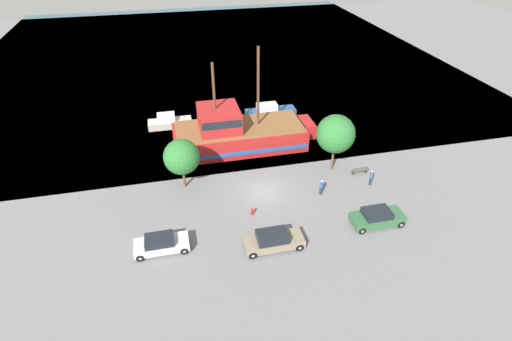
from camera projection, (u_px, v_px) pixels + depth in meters
ground_plane at (264, 192)px, 38.12m from camera, size 160.00×160.00×0.00m
water_surface at (207, 53)px, 73.78m from camera, size 80.00×80.00×0.00m
pirate_ship at (237, 133)px, 44.36m from camera, size 15.76×5.96×11.16m
moored_boat_dockside at (169, 122)px, 48.98m from camera, size 5.26×1.82×1.74m
moored_boat_outer at (270, 111)px, 51.71m from camera, size 6.47×1.91×1.60m
parked_car_curb_front at (161, 244)px, 31.32m from camera, size 4.26×1.86×1.34m
parked_car_curb_mid at (273, 240)px, 31.55m from camera, size 4.73×1.88×1.50m
parked_car_curb_rear at (377, 217)px, 33.89m from camera, size 4.47×1.96×1.46m
fire_hydrant at (252, 211)px, 35.06m from camera, size 0.42×0.25×0.76m
bench_promenade_east at (360, 170)px, 40.42m from camera, size 1.55×0.45×0.85m
pedestrian_walking_near at (371, 177)px, 38.68m from camera, size 0.32×0.32×1.63m
pedestrian_walking_far at (321, 187)px, 37.38m from camera, size 0.32×0.32×1.60m
tree_row_east at (182, 157)px, 37.00m from camera, size 3.38×3.38×5.07m
tree_row_mideast at (336, 134)px, 39.23m from camera, size 3.85×3.85×6.01m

